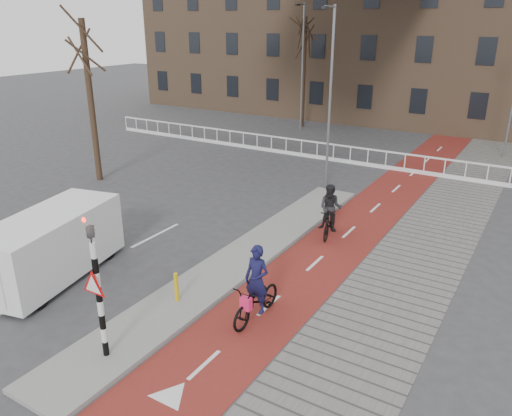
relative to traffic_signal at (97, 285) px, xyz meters
The scene contains 15 objects.
ground 2.90m from the traffic_signal, 73.47° to the left, with size 120.00×120.00×0.00m, color #38383A.
bike_lane 12.36m from the traffic_signal, 80.09° to the left, with size 2.50×60.00×0.01m, color maroon.
sidewalk 13.13m from the traffic_signal, 67.82° to the left, with size 3.00×60.00×0.01m, color slate.
curb_island 6.32m from the traffic_signal, 90.95° to the left, with size 1.80×16.00×0.12m, color gray.
traffic_signal is the anchor object (origin of this frame).
bollard 3.12m from the traffic_signal, 93.00° to the left, with size 0.12×0.12×0.84m, color gold.
cyclist_near 4.12m from the traffic_signal, 56.83° to the left, with size 0.78×2.07×2.11m.
cyclist_far 9.51m from the traffic_signal, 80.20° to the left, with size 0.95×1.91×1.97m.
van 4.93m from the traffic_signal, 155.40° to the left, with size 2.88×5.06×2.05m.
railing 19.60m from the traffic_signal, 103.02° to the left, with size 28.00×0.10×0.99m.
townhouse_row 34.60m from the traffic_signal, 94.04° to the left, with size 46.00×10.00×15.90m.
tree_left 14.77m from the traffic_signal, 138.32° to the left, with size 0.29×0.29×7.54m, color black.
tree_mid 28.10m from the traffic_signal, 107.02° to the left, with size 0.24×0.24×7.67m, color black.
streetlight_near 14.87m from the traffic_signal, 93.61° to the left, with size 0.12×0.12×8.08m, color slate.
streetlight_left 27.22m from the traffic_signal, 106.98° to the left, with size 0.12×0.12×8.51m, color slate.
Camera 1 is at (7.47, -8.47, 7.49)m, focal length 35.00 mm.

